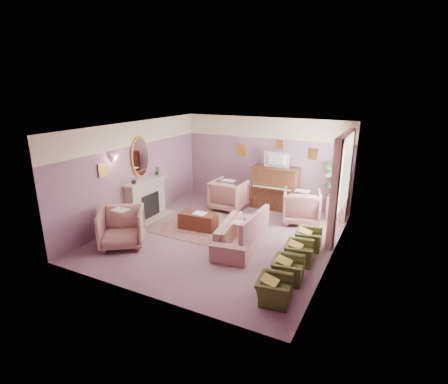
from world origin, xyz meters
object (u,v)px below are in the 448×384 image
at_px(coffee_table, 198,221).
at_px(olive_chair_c, 299,249).
at_px(sofa, 239,230).
at_px(olive_chair_b, 288,266).
at_px(floral_armchair_front, 122,226).
at_px(piano, 275,188).
at_px(television, 276,159).
at_px(side_table, 335,208).
at_px(olive_chair_a, 274,286).
at_px(olive_chair_d, 309,236).
at_px(floral_armchair_left, 229,193).
at_px(floral_armchair_right, 301,205).

distance_m(coffee_table, olive_chair_c, 3.00).
xyz_separation_m(sofa, olive_chair_b, (1.51, -0.94, -0.13)).
xyz_separation_m(sofa, floral_armchair_front, (-2.52, -1.28, 0.10)).
bearing_deg(floral_armchair_front, piano, 60.84).
height_order(television, side_table, television).
distance_m(coffee_table, sofa, 1.52).
relative_size(television, floral_armchair_front, 0.77).
bearing_deg(floral_armchair_front, olive_chair_a, -6.78).
xyz_separation_m(television, olive_chair_a, (1.65, -4.69, -1.31)).
height_order(piano, television, television).
xyz_separation_m(coffee_table, olive_chair_d, (2.94, 0.25, 0.07)).
relative_size(olive_chair_a, olive_chair_b, 1.00).
xyz_separation_m(floral_armchair_left, floral_armchair_front, (-1.12, -3.53, 0.00)).
distance_m(coffee_table, floral_armchair_right, 2.95).
bearing_deg(sofa, television, 92.85).
relative_size(sofa, floral_armchair_front, 2.02).
bearing_deg(piano, olive_chair_d, -54.01).
height_order(floral_armchair_left, floral_armchair_right, same).
distance_m(floral_armchair_right, olive_chair_a, 4.02).
bearing_deg(olive_chair_b, floral_armchair_front, -175.16).
relative_size(television, olive_chair_c, 1.18).
bearing_deg(floral_armchair_front, floral_armchair_left, 72.49).
height_order(olive_chair_a, side_table, side_table).
height_order(piano, olive_chair_d, piano).
bearing_deg(coffee_table, floral_armchair_right, 36.87).
bearing_deg(floral_armchair_front, floral_armchair_right, 45.53).
height_order(floral_armchair_left, side_table, floral_armchair_left).
bearing_deg(sofa, floral_armchair_left, 121.98).
height_order(floral_armchair_left, olive_chair_a, floral_armchair_left).
relative_size(piano, floral_armchair_right, 1.35).
xyz_separation_m(floral_armchair_right, floral_armchair_front, (-3.43, -3.49, 0.00)).
relative_size(floral_armchair_left, olive_chair_a, 1.53).
distance_m(piano, olive_chair_a, 5.03).
xyz_separation_m(piano, olive_chair_d, (1.65, -2.28, -0.36)).
height_order(floral_armchair_front, olive_chair_b, floral_armchair_front).
distance_m(floral_armchair_left, olive_chair_a, 4.97).
bearing_deg(coffee_table, television, 62.44).
relative_size(floral_armchair_front, olive_chair_c, 1.53).
bearing_deg(floral_armchair_left, side_table, 10.24).
bearing_deg(olive_chair_d, olive_chair_a, -90.00).
bearing_deg(olive_chair_b, piano, 112.89).
bearing_deg(piano, olive_chair_c, -61.90).
bearing_deg(floral_armchair_left, floral_armchair_front, -107.51).
height_order(television, olive_chair_c, television).
relative_size(coffee_table, olive_chair_d, 1.47).
bearing_deg(television, side_table, -3.15).
height_order(floral_armchair_right, olive_chair_c, floral_armchair_right).
distance_m(television, olive_chair_d, 3.07).
distance_m(olive_chair_a, side_table, 4.59).
xyz_separation_m(floral_armchair_left, side_table, (3.15, 0.57, -0.17)).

